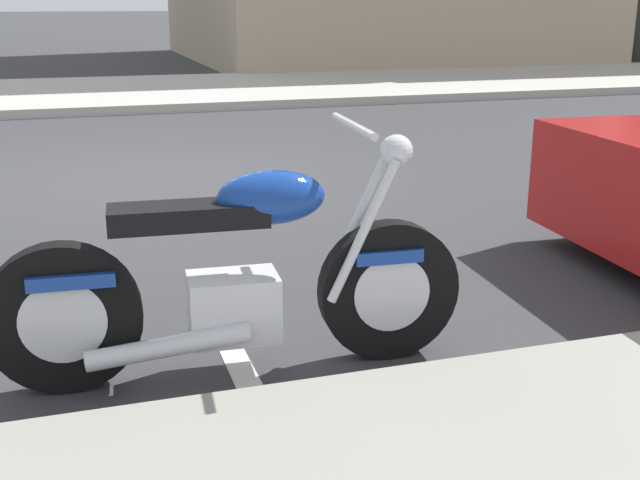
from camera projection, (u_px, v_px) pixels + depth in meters
name	position (u px, v px, depth m)	size (l,w,h in m)	color
ground_plane	(147.00, 180.00, 7.55)	(260.00, 260.00, 0.00)	#333335
parking_stall_stripe	(230.00, 347.00, 3.89)	(0.12, 2.20, 0.01)	silver
parked_motorcycle	(238.00, 281.00, 3.53)	(2.13, 0.62, 1.13)	black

